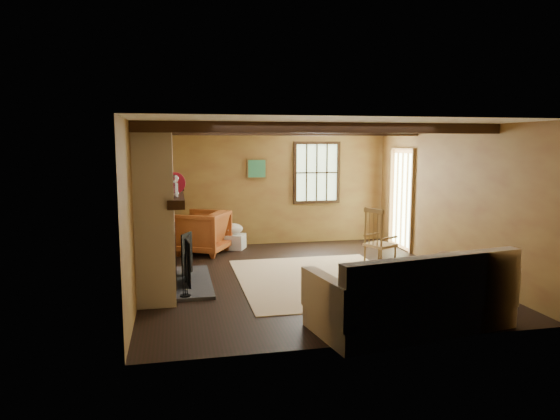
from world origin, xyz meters
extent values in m
plane|color=black|center=(0.00, 0.00, 0.00)|extent=(5.50, 5.50, 0.00)
cube|color=olive|center=(0.00, 2.75, 1.20)|extent=(5.00, 0.02, 2.40)
cube|color=olive|center=(0.00, -2.75, 1.20)|extent=(5.00, 0.02, 2.40)
cube|color=olive|center=(-2.50, 0.00, 1.20)|extent=(0.02, 5.50, 2.40)
cube|color=olive|center=(2.50, 0.00, 1.20)|extent=(0.02, 5.50, 2.40)
cube|color=white|center=(0.00, 0.00, 2.40)|extent=(5.00, 5.50, 0.02)
cube|color=#311F10|center=(0.00, -1.20, 2.33)|extent=(5.00, 0.12, 0.14)
cube|color=#311F10|center=(0.00, 1.20, 2.33)|extent=(5.00, 0.12, 0.14)
cube|color=#311F10|center=(1.00, 2.72, 1.50)|extent=(1.02, 0.06, 1.32)
cube|color=beige|center=(1.00, 2.75, 1.50)|extent=(0.90, 0.01, 1.20)
cube|color=#311F10|center=(1.00, 2.73, 1.50)|extent=(0.90, 0.03, 0.02)
cube|color=brown|center=(2.47, 1.70, 1.00)|extent=(0.06, 1.00, 2.06)
cube|color=beige|center=(2.50, 1.70, 1.00)|extent=(0.01, 0.80, 1.85)
cube|color=brown|center=(-0.30, 2.72, 1.60)|extent=(0.42, 0.03, 0.42)
cube|color=#246C62|center=(-0.30, 2.71, 1.60)|extent=(0.36, 0.01, 0.36)
cube|color=#A45A3F|center=(-2.25, 0.00, 1.20)|extent=(0.50, 2.20, 2.40)
cube|color=black|center=(-2.18, 0.00, 0.45)|extent=(0.38, 1.00, 0.85)
cube|color=#3A3A3F|center=(-1.75, 0.00, 0.03)|extent=(0.55, 1.80, 0.05)
cube|color=#311F10|center=(-1.97, 0.00, 1.35)|extent=(0.22, 2.30, 0.12)
cube|color=black|center=(-1.82, -0.31, 0.38)|extent=(0.06, 0.33, 0.67)
cube|color=black|center=(-1.82, 0.03, 0.38)|extent=(0.08, 0.33, 0.67)
cube|color=black|center=(-1.82, 0.38, 0.38)|extent=(0.18, 0.30, 0.67)
cylinder|color=black|center=(-1.88, -0.80, 0.06)|extent=(0.15, 0.15, 0.02)
cylinder|color=black|center=(-1.91, -0.83, 0.35)|extent=(0.01, 0.01, 0.59)
cylinder|color=black|center=(-1.88, -0.80, 0.35)|extent=(0.01, 0.01, 0.59)
cylinder|color=black|center=(-1.85, -0.77, 0.35)|extent=(0.01, 0.01, 0.59)
cylinder|color=silver|center=(-1.98, -0.80, 1.51)|extent=(0.09, 0.09, 0.20)
sphere|color=silver|center=(-1.98, -0.80, 1.66)|extent=(0.11, 0.11, 0.11)
cylinder|color=#AC1329|center=(-1.98, -0.26, 1.56)|extent=(0.31, 0.07, 0.31)
cube|color=black|center=(-1.98, 0.19, 1.47)|extent=(0.27, 0.22, 0.13)
cylinder|color=#311F10|center=(-1.98, 0.42, 1.46)|extent=(0.08, 0.08, 0.10)
cylinder|color=#311F10|center=(-1.98, 0.66, 1.45)|extent=(0.08, 0.08, 0.09)
cube|color=beige|center=(0.20, -0.20, 0.00)|extent=(2.50, 3.00, 0.01)
cube|color=tan|center=(1.42, 0.28, 0.40)|extent=(0.56, 0.57, 0.04)
cube|color=brown|center=(1.26, 0.20, 1.01)|extent=(0.22, 0.39, 0.07)
cylinder|color=brown|center=(1.66, 0.19, 0.21)|extent=(0.03, 0.03, 0.40)
cylinder|color=brown|center=(1.51, 0.52, 0.21)|extent=(0.03, 0.03, 0.40)
cylinder|color=brown|center=(1.34, 0.04, 0.21)|extent=(0.03, 0.03, 0.40)
cylinder|color=brown|center=(1.18, 0.36, 0.21)|extent=(0.03, 0.03, 0.40)
cylinder|color=brown|center=(1.34, 0.04, 0.72)|extent=(0.03, 0.03, 0.67)
cylinder|color=brown|center=(1.18, 0.36, 0.72)|extent=(0.03, 0.03, 0.67)
cylinder|color=brown|center=(1.30, 0.12, 0.70)|extent=(0.02, 0.02, 0.56)
cylinder|color=brown|center=(1.26, 0.20, 0.70)|extent=(0.02, 0.02, 0.56)
cylinder|color=brown|center=(1.22, 0.28, 0.70)|extent=(0.02, 0.02, 0.56)
cube|color=brown|center=(1.51, 0.10, 0.56)|extent=(0.36, 0.20, 0.03)
cube|color=brown|center=(1.34, 0.46, 0.56)|extent=(0.36, 0.20, 0.03)
cube|color=brown|center=(1.50, 0.11, 0.01)|extent=(0.71, 0.36, 0.03)
cube|color=brown|center=(1.35, 0.44, 0.01)|extent=(0.71, 0.36, 0.03)
cube|color=beige|center=(0.66, -2.35, 0.25)|extent=(2.41, 1.39, 0.50)
cube|color=beige|center=(0.73, -2.77, 0.62)|extent=(2.26, 0.55, 0.62)
cube|color=beige|center=(-0.40, -2.53, 0.48)|extent=(0.33, 1.03, 0.45)
cube|color=beige|center=(1.72, -2.17, 0.48)|extent=(0.33, 1.03, 0.45)
ellipsoid|color=beige|center=(1.20, -2.14, 0.62)|extent=(0.43, 0.21, 0.41)
cylinder|color=#513722|center=(-2.11, 2.60, 0.06)|extent=(0.40, 0.12, 0.12)
cylinder|color=#513722|center=(-1.98, 2.60, 0.06)|extent=(0.40, 0.12, 0.12)
cylinder|color=#513722|center=(-1.85, 2.60, 0.06)|extent=(0.40, 0.12, 0.12)
cylinder|color=#513722|center=(-2.11, 2.60, 0.18)|extent=(0.40, 0.12, 0.12)
cylinder|color=#513722|center=(-1.98, 2.60, 0.18)|extent=(0.40, 0.12, 0.12)
cylinder|color=#513722|center=(-1.85, 2.60, 0.18)|extent=(0.40, 0.12, 0.12)
cube|color=silver|center=(-0.87, 2.38, 0.15)|extent=(0.61, 0.55, 0.30)
ellipsoid|color=beige|center=(-0.87, 2.38, 0.41)|extent=(0.47, 0.39, 0.22)
imported|color=#BF6026|center=(-1.49, 2.06, 0.42)|extent=(1.23, 1.22, 0.84)
camera|label=1|loc=(-1.98, -7.53, 2.14)|focal=32.00mm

